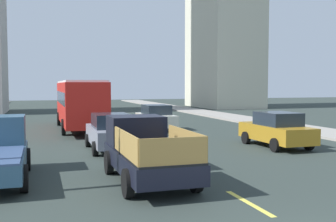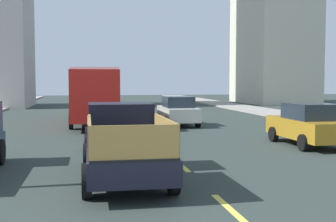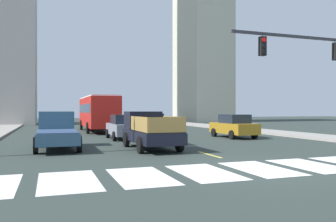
{
  "view_description": "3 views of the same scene",
  "coord_description": "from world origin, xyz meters",
  "px_view_note": "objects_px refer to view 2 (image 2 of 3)",
  "views": [
    {
      "loc": [
        -5.1,
        -5.19,
        3.03
      ],
      "look_at": [
        0.75,
        13.26,
        1.8
      ],
      "focal_mm": 43.48,
      "sensor_mm": 36.0,
      "label": 1
    },
    {
      "loc": [
        -2.83,
        -4.47,
        2.6
      ],
      "look_at": [
        1.04,
        16.92,
        1.15
      ],
      "focal_mm": 47.46,
      "sensor_mm": 36.0,
      "label": 2
    },
    {
      "loc": [
        -6.95,
        -10.21,
        2.04
      ],
      "look_at": [
        1.53,
        14.13,
        1.97
      ],
      "focal_mm": 36.73,
      "sensor_mm": 36.0,
      "label": 3
    }
  ],
  "objects_px": {
    "city_bus": "(93,92)",
    "sedan_mid": "(178,111)",
    "pickup_stakebed": "(124,143)",
    "sedan_far": "(309,124)",
    "sedan_near_left": "(110,125)"
  },
  "relations": [
    {
      "from": "sedan_far",
      "to": "city_bus",
      "type": "bearing_deg",
      "value": 128.54
    },
    {
      "from": "sedan_far",
      "to": "sedan_mid",
      "type": "bearing_deg",
      "value": 112.42
    },
    {
      "from": "city_bus",
      "to": "sedan_mid",
      "type": "bearing_deg",
      "value": -21.28
    },
    {
      "from": "sedan_mid",
      "to": "sedan_near_left",
      "type": "bearing_deg",
      "value": -121.32
    },
    {
      "from": "city_bus",
      "to": "sedan_near_left",
      "type": "bearing_deg",
      "value": -86.85
    },
    {
      "from": "pickup_stakebed",
      "to": "sedan_mid",
      "type": "height_order",
      "value": "pickup_stakebed"
    },
    {
      "from": "city_bus",
      "to": "sedan_near_left",
      "type": "height_order",
      "value": "city_bus"
    },
    {
      "from": "sedan_near_left",
      "to": "sedan_far",
      "type": "height_order",
      "value": "same"
    },
    {
      "from": "pickup_stakebed",
      "to": "city_bus",
      "type": "distance_m",
      "value": 15.66
    },
    {
      "from": "pickup_stakebed",
      "to": "sedan_near_left",
      "type": "relative_size",
      "value": 1.18
    },
    {
      "from": "city_bus",
      "to": "sedan_mid",
      "type": "relative_size",
      "value": 2.45
    },
    {
      "from": "sedan_near_left",
      "to": "sedan_far",
      "type": "distance_m",
      "value": 8.05
    },
    {
      "from": "city_bus",
      "to": "sedan_far",
      "type": "xyz_separation_m",
      "value": [
        8.46,
        -10.92,
        -1.09
      ]
    },
    {
      "from": "city_bus",
      "to": "sedan_near_left",
      "type": "distance_m",
      "value": 9.58
    },
    {
      "from": "sedan_far",
      "to": "sedan_mid",
      "type": "distance_m",
      "value": 9.71
    }
  ]
}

